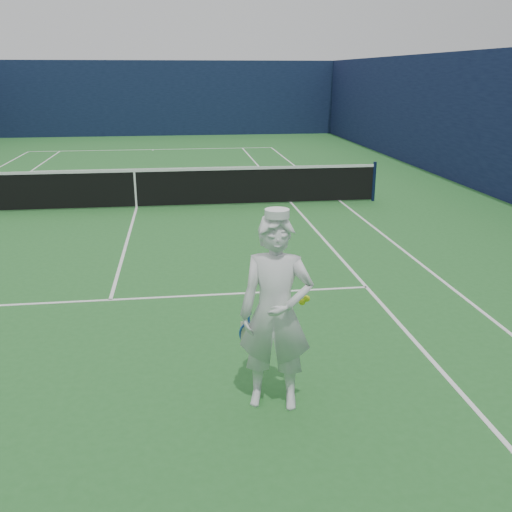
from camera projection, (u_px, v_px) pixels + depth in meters
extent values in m
plane|color=#27672A|center=(137.00, 208.00, 14.87)|extent=(80.00, 80.00, 0.00)
cube|color=white|center=(153.00, 150.00, 26.07)|extent=(11.03, 0.06, 0.01)
cube|color=white|center=(341.00, 202.00, 15.57)|extent=(0.06, 23.83, 0.01)
cube|color=white|center=(291.00, 203.00, 15.39)|extent=(0.06, 23.77, 0.01)
cube|color=white|center=(148.00, 169.00, 20.90)|extent=(8.23, 0.06, 0.01)
cube|color=white|center=(110.00, 300.00, 8.83)|extent=(8.23, 0.06, 0.01)
cube|color=white|center=(137.00, 208.00, 14.87)|extent=(0.06, 12.80, 0.01)
cube|color=white|center=(153.00, 150.00, 25.93)|extent=(0.06, 0.30, 0.01)
cube|color=#0E1834|center=(155.00, 99.00, 31.23)|extent=(20.12, 0.12, 4.00)
cube|color=#10173C|center=(505.00, 125.00, 15.53)|extent=(0.12, 36.12, 4.00)
cylinder|color=#141E4C|center=(374.00, 181.00, 15.52)|extent=(0.09, 0.09, 1.07)
cube|color=black|center=(135.00, 189.00, 14.71)|extent=(12.79, 0.02, 0.92)
cube|color=white|center=(134.00, 171.00, 14.57)|extent=(12.79, 0.04, 0.07)
cube|color=white|center=(135.00, 190.00, 14.72)|extent=(0.05, 0.03, 0.94)
imported|color=white|center=(276.00, 314.00, 5.78)|extent=(0.85, 0.66, 2.06)
cylinder|color=white|center=(277.00, 213.00, 5.46)|extent=(0.24, 0.24, 0.08)
cube|color=white|center=(278.00, 213.00, 5.59)|extent=(0.20, 0.14, 0.02)
cylinder|color=navy|center=(249.00, 306.00, 5.87)|extent=(0.05, 0.10, 0.22)
cube|color=#1F48AB|center=(249.00, 320.00, 5.98)|extent=(0.03, 0.02, 0.14)
torus|color=#1F48AB|center=(251.00, 335.00, 6.10)|extent=(0.31, 0.17, 0.29)
cube|color=beige|center=(251.00, 335.00, 6.10)|extent=(0.21, 0.06, 0.30)
sphere|color=#CFEC1A|center=(302.00, 302.00, 5.81)|extent=(0.07, 0.07, 0.07)
sphere|color=#CFEC1A|center=(307.00, 299.00, 5.82)|extent=(0.07, 0.07, 0.07)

